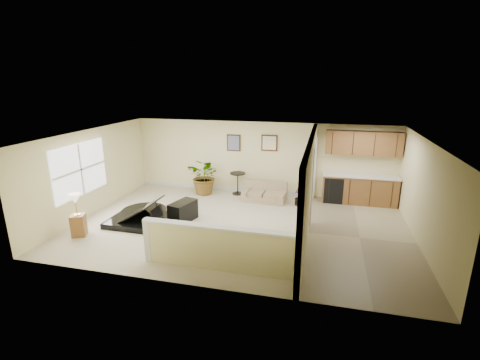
% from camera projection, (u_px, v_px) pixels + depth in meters
% --- Properties ---
extents(floor, '(9.00, 9.00, 0.00)m').
position_uv_depth(floor, '(240.00, 226.00, 9.56)').
color(floor, '#C0B295').
rests_on(floor, ground).
extents(back_wall, '(9.00, 0.04, 2.50)m').
position_uv_depth(back_wall, '(261.00, 158.00, 12.00)').
color(back_wall, beige).
rests_on(back_wall, floor).
extents(front_wall, '(9.00, 0.04, 2.50)m').
position_uv_depth(front_wall, '(201.00, 228.00, 6.41)').
color(front_wall, beige).
rests_on(front_wall, floor).
extents(left_wall, '(0.04, 6.00, 2.50)m').
position_uv_depth(left_wall, '(92.00, 172.00, 10.24)').
color(left_wall, beige).
rests_on(left_wall, floor).
extents(right_wall, '(0.04, 6.00, 2.50)m').
position_uv_depth(right_wall, '(425.00, 196.00, 8.17)').
color(right_wall, beige).
rests_on(right_wall, floor).
extents(ceiling, '(9.00, 6.00, 0.04)m').
position_uv_depth(ceiling, '(240.00, 136.00, 8.85)').
color(ceiling, silver).
rests_on(ceiling, back_wall).
extents(kitchen_vinyl, '(2.70, 6.00, 0.01)m').
position_uv_depth(kitchen_vinyl, '(360.00, 238.00, 8.83)').
color(kitchen_vinyl, tan).
rests_on(kitchen_vinyl, floor).
extents(interior_partition, '(0.18, 5.99, 2.50)m').
position_uv_depth(interior_partition, '(309.00, 186.00, 9.03)').
color(interior_partition, beige).
rests_on(interior_partition, floor).
extents(pony_half_wall, '(3.42, 0.22, 1.00)m').
position_uv_depth(pony_half_wall, '(217.00, 247.00, 7.25)').
color(pony_half_wall, beige).
rests_on(pony_half_wall, floor).
extents(left_window, '(0.05, 2.15, 1.45)m').
position_uv_depth(left_window, '(80.00, 170.00, 9.71)').
color(left_window, white).
rests_on(left_window, left_wall).
extents(wall_art_left, '(0.48, 0.04, 0.58)m').
position_uv_depth(wall_art_left, '(234.00, 143.00, 12.05)').
color(wall_art_left, '#331C12').
rests_on(wall_art_left, back_wall).
extents(wall_mirror, '(0.55, 0.04, 0.55)m').
position_uv_depth(wall_mirror, '(269.00, 143.00, 11.75)').
color(wall_mirror, '#331C12').
rests_on(wall_mirror, back_wall).
extents(kitchen_cabinets, '(2.36, 0.65, 2.33)m').
position_uv_depth(kitchen_cabinets, '(357.00, 177.00, 11.12)').
color(kitchen_cabinets, olive).
rests_on(kitchen_cabinets, floor).
extents(piano, '(1.85, 1.91, 1.46)m').
position_uv_depth(piano, '(139.00, 201.00, 9.73)').
color(piano, black).
rests_on(piano, floor).
extents(piano_bench, '(0.65, 0.94, 0.57)m').
position_uv_depth(piano_bench, '(183.00, 212.00, 9.81)').
color(piano_bench, black).
rests_on(piano_bench, floor).
extents(loveseat, '(1.44, 0.88, 0.80)m').
position_uv_depth(loveseat, '(265.00, 192.00, 11.48)').
color(loveseat, '#947C5E').
rests_on(loveseat, floor).
extents(accent_table, '(0.53, 0.53, 0.77)m').
position_uv_depth(accent_table, '(238.00, 181.00, 12.05)').
color(accent_table, black).
rests_on(accent_table, floor).
extents(palm_plant, '(1.35, 1.24, 1.28)m').
position_uv_depth(palm_plant, '(205.00, 177.00, 12.04)').
color(palm_plant, black).
rests_on(palm_plant, floor).
extents(small_plant, '(0.32, 0.32, 0.53)m').
position_uv_depth(small_plant, '(299.00, 198.00, 11.07)').
color(small_plant, black).
rests_on(small_plant, floor).
extents(lamp_stand, '(0.44, 0.44, 1.13)m').
position_uv_depth(lamp_stand, '(78.00, 218.00, 8.84)').
color(lamp_stand, olive).
rests_on(lamp_stand, floor).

